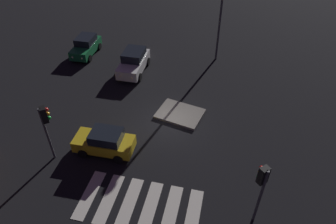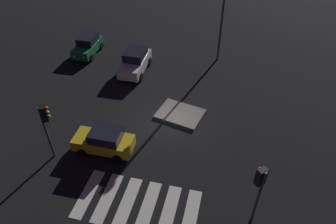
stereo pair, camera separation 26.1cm
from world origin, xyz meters
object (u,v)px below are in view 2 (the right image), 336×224
object	(u,v)px
traffic_island	(180,114)
traffic_light_east	(260,183)
car_green	(88,45)
car_white	(135,61)
car_yellow	(104,141)
traffic_light_south	(45,120)

from	to	relation	value
traffic_island	traffic_light_east	bearing A→B (deg)	-54.23
car_green	traffic_light_east	distance (m)	20.88
traffic_island	car_white	size ratio (longest dim) A/B	0.84
traffic_island	car_green	size ratio (longest dim) A/B	0.92
traffic_light_east	car_green	bearing A→B (deg)	4.34
car_yellow	car_green	xyz separation A→B (m)	(-6.40, 11.25, 0.03)
traffic_island	car_green	world-z (taller)	car_green
traffic_island	car_yellow	distance (m)	5.96
car_green	car_white	world-z (taller)	car_white
car_yellow	traffic_light_east	xyz separation A→B (m)	(9.01, -2.68, 2.08)
traffic_light_south	traffic_light_east	distance (m)	11.88
car_green	car_white	size ratio (longest dim) A/B	0.91
traffic_light_south	traffic_island	bearing A→B (deg)	3.12
traffic_island	traffic_light_east	world-z (taller)	traffic_light_east
car_yellow	traffic_light_east	size ratio (longest dim) A/B	0.99
car_yellow	traffic_light_east	world-z (taller)	traffic_light_east
car_green	car_white	bearing A→B (deg)	69.24
car_yellow	car_white	distance (m)	9.47
traffic_island	car_green	xyz separation A→B (m)	(-10.24, 6.75, 0.73)
traffic_light_south	traffic_light_east	xyz separation A→B (m)	(11.78, -1.54, -0.05)
car_white	traffic_light_south	size ratio (longest dim) A/B	1.10
car_white	traffic_light_east	bearing A→B (deg)	39.45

